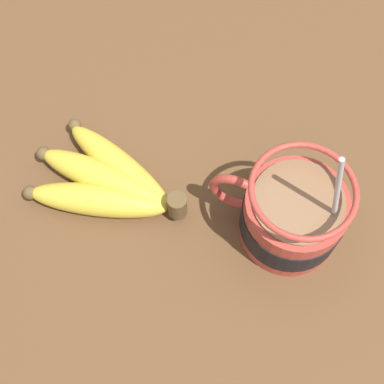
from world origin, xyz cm
name	(u,v)px	position (x,y,z in cm)	size (l,w,h in cm)	color
table	(210,212)	(0.00, 0.00, 1.91)	(95.11, 95.11, 3.81)	brown
coffee_mug	(291,217)	(-8.29, 0.18, 7.85)	(13.72, 10.06, 16.56)	#B23D33
banana_bunch	(108,181)	(10.83, 2.13, 5.50)	(17.79, 12.37, 4.13)	brown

